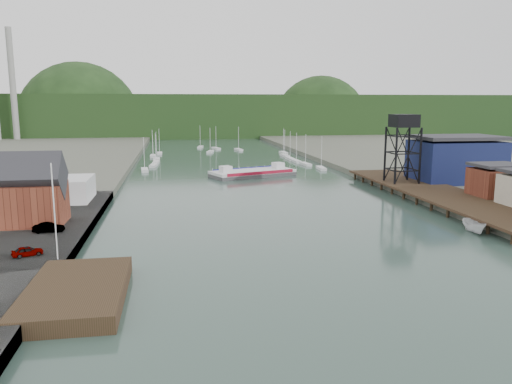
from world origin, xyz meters
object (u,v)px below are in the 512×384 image
object	(u,v)px
harbor_building	(25,197)
lift_tower	(404,125)
car_west_a	(27,251)
motorboat	(474,227)
chain_ferry	(253,173)

from	to	relation	value
harbor_building	lift_tower	xyz separation A→B (m)	(77.00, 28.00, 9.56)
harbor_building	car_west_a	size ratio (longest dim) A/B	3.30
motorboat	car_west_a	xyz separation A→B (m)	(-66.03, -6.70, 1.14)
harbor_building	motorboat	world-z (taller)	harbor_building
lift_tower	motorboat	xyz separation A→B (m)	(-6.02, -39.30, -14.56)
harbor_building	motorboat	xyz separation A→B (m)	(70.98, -11.30, -4.99)
chain_ferry	car_west_a	distance (m)	86.25
chain_ferry	car_west_a	world-z (taller)	chain_ferry
chain_ferry	car_west_a	size ratio (longest dim) A/B	6.98
motorboat	car_west_a	world-z (taller)	car_west_a
harbor_building	car_west_a	distance (m)	19.06
chain_ferry	motorboat	xyz separation A→B (m)	(25.20, -69.27, 0.10)
lift_tower	motorboat	world-z (taller)	lift_tower
harbor_building	motorboat	distance (m)	72.05
harbor_building	chain_ferry	xyz separation A→B (m)	(45.78, 57.97, -5.09)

